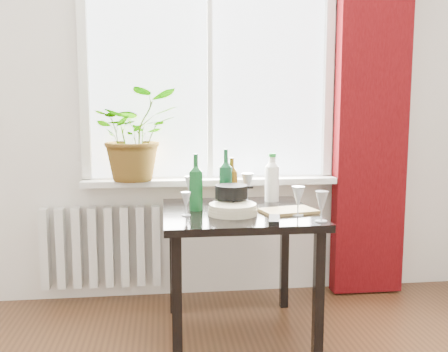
{
  "coord_description": "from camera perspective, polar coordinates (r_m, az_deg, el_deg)",
  "views": [
    {
      "loc": [
        -0.32,
        -1.21,
        1.31
      ],
      "look_at": [
        0.02,
        1.55,
        0.94
      ],
      "focal_mm": 40.0,
      "sensor_mm": 36.0,
      "label": 1
    }
  ],
  "objects": [
    {
      "name": "plate_stack",
      "position": [
        2.73,
        1.0,
        -3.83
      ],
      "size": [
        0.35,
        0.35,
        0.06
      ],
      "primitive_type": "cylinder",
      "rotation": [
        0.0,
        0.0,
        0.36
      ],
      "color": "beige",
      "rests_on": "table"
    },
    {
      "name": "table",
      "position": [
        2.87,
        1.65,
        -5.75
      ],
      "size": [
        0.85,
        0.85,
        0.74
      ],
      "color": "black",
      "rests_on": "ground"
    },
    {
      "name": "radiator",
      "position": [
        3.54,
        -13.84,
        -7.86
      ],
      "size": [
        0.8,
        0.1,
        0.55
      ],
      "color": "silver",
      "rests_on": "ground"
    },
    {
      "name": "wineglass_front_right",
      "position": [
        2.73,
        8.46,
        -2.81
      ],
      "size": [
        0.08,
        0.08,
        0.16
      ],
      "primitive_type": null,
      "rotation": [
        0.0,
        0.0,
        -0.1
      ],
      "color": "silver",
      "rests_on": "table"
    },
    {
      "name": "bottle_amber",
      "position": [
        3.03,
        0.89,
        -0.47
      ],
      "size": [
        0.07,
        0.07,
        0.29
      ],
      "primitive_type": null,
      "rotation": [
        0.0,
        0.0,
        -0.06
      ],
      "color": "brown",
      "rests_on": "table"
    },
    {
      "name": "fondue_pot",
      "position": [
        2.84,
        0.83,
        -2.49
      ],
      "size": [
        0.23,
        0.21,
        0.15
      ],
      "primitive_type": null,
      "rotation": [
        0.0,
        0.0,
        -0.11
      ],
      "color": "black",
      "rests_on": "table"
    },
    {
      "name": "wineglass_back_center",
      "position": [
        3.08,
        2.68,
        -1.3
      ],
      "size": [
        0.09,
        0.09,
        0.19
      ],
      "primitive_type": null,
      "rotation": [
        0.0,
        0.0,
        0.15
      ],
      "color": "silver",
      "rests_on": "table"
    },
    {
      "name": "window",
      "position": [
        3.46,
        -1.68,
        12.4
      ],
      "size": [
        1.72,
        0.08,
        1.62
      ],
      "color": "white",
      "rests_on": "ground"
    },
    {
      "name": "wineglass_front_left",
      "position": [
        2.7,
        -4.36,
        -3.18
      ],
      "size": [
        0.07,
        0.07,
        0.13
      ],
      "primitive_type": null,
      "rotation": [
        0.0,
        0.0,
        0.35
      ],
      "color": "silver",
      "rests_on": "table"
    },
    {
      "name": "cleaning_bottle",
      "position": [
        3.12,
        5.51,
        -0.1
      ],
      "size": [
        0.1,
        0.1,
        0.31
      ],
      "primitive_type": null,
      "rotation": [
        0.0,
        0.0,
        0.19
      ],
      "color": "white",
      "rests_on": "table"
    },
    {
      "name": "curtain",
      "position": [
        3.63,
        16.53,
        7.06
      ],
      "size": [
        0.5,
        0.12,
        2.56
      ],
      "color": "#3C0507",
      "rests_on": "ground"
    },
    {
      "name": "wine_bottle_left",
      "position": [
        2.83,
        -3.24,
        -0.65
      ],
      "size": [
        0.09,
        0.09,
        0.33
      ],
      "primitive_type": null,
      "rotation": [
        0.0,
        0.0,
        0.12
      ],
      "color": "#0D481C",
      "rests_on": "table"
    },
    {
      "name": "wine_bottle_right",
      "position": [
        3.0,
        0.2,
        -0.05
      ],
      "size": [
        0.1,
        0.1,
        0.34
      ],
      "primitive_type": null,
      "rotation": [
        0.0,
        0.0,
        -0.23
      ],
      "color": "#0D4724",
      "rests_on": "table"
    },
    {
      "name": "tv_remote",
      "position": [
        2.58,
        5.76,
        -4.98
      ],
      "size": [
        0.09,
        0.19,
        0.02
      ],
      "primitive_type": "cube",
      "rotation": [
        0.0,
        0.0,
        -0.23
      ],
      "color": "black",
      "rests_on": "table"
    },
    {
      "name": "wineglass_far_right",
      "position": [
        2.59,
        11.08,
        -3.39
      ],
      "size": [
        0.08,
        0.08,
        0.16
      ],
      "primitive_type": null,
      "rotation": [
        0.0,
        0.0,
        -0.08
      ],
      "color": "#B0B7BD",
      "rests_on": "table"
    },
    {
      "name": "cutting_board",
      "position": [
        2.82,
        7.36,
        -3.96
      ],
      "size": [
        0.33,
        0.25,
        0.02
      ],
      "primitive_type": "cube",
      "rotation": [
        0.0,
        0.0,
        0.22
      ],
      "color": "#A18248",
      "rests_on": "table"
    },
    {
      "name": "potted_plant",
      "position": [
        3.32,
        -10.1,
        4.66
      ],
      "size": [
        0.65,
        0.6,
        0.6
      ],
      "primitive_type": "imported",
      "rotation": [
        0.0,
        0.0,
        0.27
      ],
      "color": "#32711E",
      "rests_on": "windowsill"
    },
    {
      "name": "wineglass_back_left",
      "position": [
        3.15,
        -3.94,
        -1.39
      ],
      "size": [
        0.09,
        0.09,
        0.16
      ],
      "primitive_type": null,
      "rotation": [
        0.0,
        0.0,
        -0.37
      ],
      "color": "white",
      "rests_on": "table"
    },
    {
      "name": "windowsill",
      "position": [
        3.41,
        -1.52,
        -0.59
      ],
      "size": [
        1.72,
        0.2,
        0.04
      ],
      "color": "silver",
      "rests_on": "ground"
    }
  ]
}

